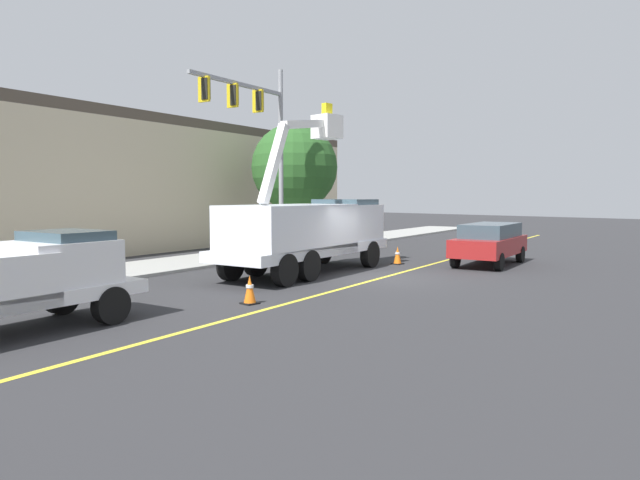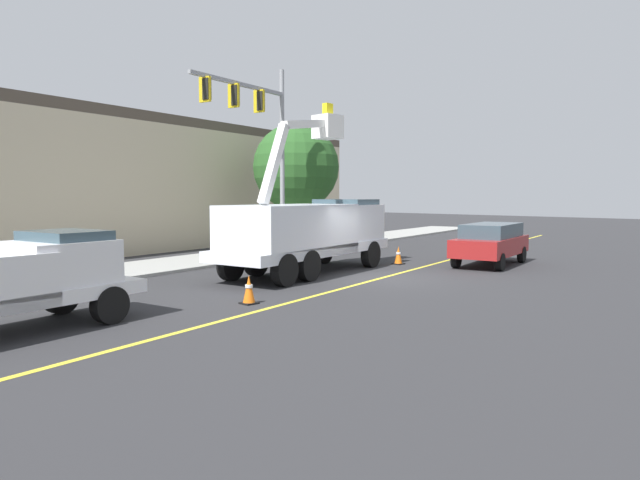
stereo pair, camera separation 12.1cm
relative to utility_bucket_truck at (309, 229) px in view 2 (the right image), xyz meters
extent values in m
plane|color=#2D2D30|center=(0.88, -2.71, -1.60)|extent=(120.00, 120.00, 0.00)
cube|color=#9E9E99|center=(-0.79, 5.77, -1.54)|extent=(59.56, 15.15, 0.12)
cube|color=yellow|center=(0.88, -2.71, -1.60)|extent=(49.08, 9.84, 0.01)
cube|color=white|center=(-0.20, -0.04, -0.70)|extent=(8.53, 4.04, 0.36)
cube|color=white|center=(2.37, 0.46, 0.07)|extent=(3.03, 2.81, 1.60)
cube|color=#384C56|center=(2.57, 0.50, 0.77)|extent=(2.18, 2.41, 0.64)
cube|color=white|center=(-1.16, -0.24, 0.02)|extent=(5.63, 3.47, 1.80)
cube|color=white|center=(-1.99, -0.36, 2.30)|extent=(1.55, 0.65, 2.78)
cube|color=white|center=(0.09, 0.17, 3.83)|extent=(3.02, 1.03, 0.67)
cube|color=white|center=(1.54, 0.55, 3.88)|extent=(0.90, 0.90, 0.90)
cube|color=yellow|center=(1.54, 0.55, 4.48)|extent=(0.36, 0.24, 0.60)
cylinder|color=black|center=(2.40, 1.62, -1.08)|extent=(1.09, 0.53, 1.04)
cylinder|color=black|center=(2.83, -0.59, -1.08)|extent=(1.09, 0.53, 1.04)
cylinder|color=black|center=(-1.87, 0.77, -1.08)|extent=(1.09, 0.53, 1.04)
cylinder|color=black|center=(-1.43, -1.43, -1.08)|extent=(1.09, 0.53, 1.04)
cylinder|color=black|center=(-3.15, 0.52, -1.08)|extent=(1.09, 0.53, 1.04)
cylinder|color=black|center=(-2.72, -1.69, -1.08)|extent=(1.09, 0.53, 1.04)
cube|color=white|center=(-10.81, -2.14, -0.85)|extent=(5.90, 3.14, 0.30)
cube|color=white|center=(-9.60, -1.90, -0.30)|extent=(2.35, 2.29, 1.10)
cube|color=#384C56|center=(-9.41, -1.86, 0.18)|extent=(1.66, 1.99, 0.56)
cylinder|color=black|center=(-9.18, -0.85, -1.18)|extent=(0.88, 0.46, 0.84)
cylinder|color=black|center=(-8.82, -2.71, -1.18)|extent=(0.88, 0.46, 0.84)
cube|color=maroon|center=(6.84, -3.61, -0.81)|extent=(5.08, 2.79, 0.70)
cube|color=#384C56|center=(6.99, -3.58, -0.21)|extent=(3.71, 2.31, 0.60)
cylinder|color=black|center=(5.41, -4.76, -1.26)|extent=(0.71, 0.37, 0.68)
cylinder|color=black|center=(5.08, -3.08, -1.26)|extent=(0.71, 0.37, 0.68)
cylinder|color=black|center=(8.61, -4.13, -1.26)|extent=(0.71, 0.37, 0.68)
cylinder|color=black|center=(8.28, -2.45, -1.26)|extent=(0.71, 0.37, 0.68)
cube|color=black|center=(-5.24, -3.10, -1.58)|extent=(0.40, 0.40, 0.04)
cone|color=orange|center=(-5.24, -3.10, -1.20)|extent=(0.32, 0.32, 0.72)
cylinder|color=white|center=(-5.24, -3.10, -1.13)|extent=(0.20, 0.20, 0.08)
cube|color=black|center=(4.39, -0.79, -1.58)|extent=(0.40, 0.40, 0.04)
cone|color=orange|center=(4.39, -0.79, -1.21)|extent=(0.32, 0.32, 0.70)
cylinder|color=white|center=(4.39, -0.79, -1.14)|extent=(0.20, 0.20, 0.08)
cylinder|color=gray|center=(3.70, 5.64, 2.79)|extent=(0.22, 0.22, 8.78)
cube|color=gray|center=(0.80, 5.07, 6.03)|extent=(5.83, 1.30, 0.16)
cube|color=gold|center=(2.05, 5.32, 5.48)|extent=(0.23, 0.57, 1.00)
cube|color=black|center=(2.07, 5.22, 5.48)|extent=(0.26, 0.35, 0.84)
cube|color=gold|center=(0.39, 4.99, 5.48)|extent=(0.23, 0.57, 1.00)
cube|color=black|center=(0.41, 4.89, 5.48)|extent=(0.26, 0.35, 0.84)
cube|color=gold|center=(-1.27, 4.66, 5.48)|extent=(0.23, 0.57, 1.00)
cube|color=black|center=(-1.25, 4.56, 5.48)|extent=(0.26, 0.35, 0.84)
cube|color=beige|center=(2.78, 15.18, 1.59)|extent=(27.15, 13.31, 6.38)
cube|color=#4C4238|center=(2.78, 15.18, 5.03)|extent=(27.15, 13.31, 0.50)
cylinder|color=brown|center=(6.66, 7.85, -0.23)|extent=(0.32, 0.32, 2.74)
sphere|color=#285623|center=(6.66, 7.85, 2.78)|extent=(4.70, 4.70, 4.70)
camera|label=1|loc=(-14.33, -14.52, 1.24)|focal=31.39mm
camera|label=2|loc=(-14.25, -14.61, 1.24)|focal=31.39mm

